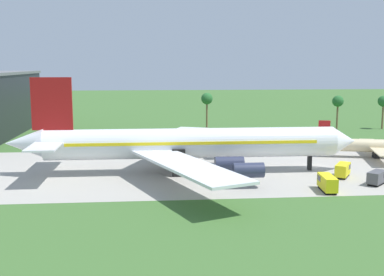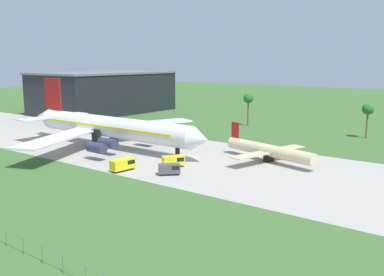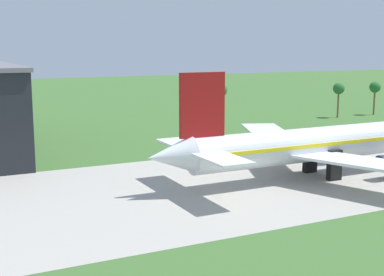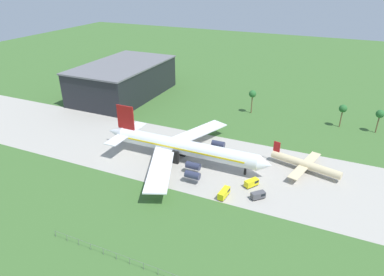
# 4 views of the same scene
# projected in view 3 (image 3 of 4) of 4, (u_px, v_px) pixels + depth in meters

# --- Properties ---
(jet_airliner) EXTENTS (67.43, 61.79, 18.40)m
(jet_airliner) POSITION_uv_depth(u_px,v_px,m) (329.00, 143.00, 92.20)
(jet_airliner) COLOR white
(jet_airliner) RESTS_ON ground_plane
(palm_tree_row) EXTENTS (95.30, 3.60, 12.01)m
(palm_tree_row) POSITION_uv_depth(u_px,v_px,m) (353.00, 87.00, 168.40)
(palm_tree_row) COLOR brown
(palm_tree_row) RESTS_ON ground_plane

